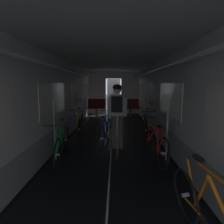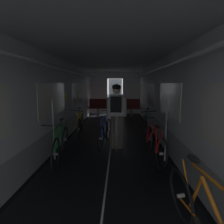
# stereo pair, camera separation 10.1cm
# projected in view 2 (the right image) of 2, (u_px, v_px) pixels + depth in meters

# --- Properties ---
(train_car_shell) EXTENTS (3.14, 12.34, 2.57)m
(train_car_shell) POSITION_uv_depth(u_px,v_px,m) (112.00, 85.00, 5.60)
(train_car_shell) COLOR black
(train_car_shell) RESTS_ON ground
(bench_seat_far_left) EXTENTS (0.98, 0.51, 0.95)m
(bench_seat_far_left) POSITION_uv_depth(u_px,v_px,m) (98.00, 106.00, 10.22)
(bench_seat_far_left) COLOR gray
(bench_seat_far_left) RESTS_ON ground
(bench_seat_far_right) EXTENTS (0.98, 0.51, 0.95)m
(bench_seat_far_right) POSITION_uv_depth(u_px,v_px,m) (131.00, 106.00, 10.16)
(bench_seat_far_right) COLOR gray
(bench_seat_far_right) RESTS_ON ground
(bicycle_teal) EXTENTS (0.44, 1.69, 0.95)m
(bicycle_teal) POSITION_uv_depth(u_px,v_px,m) (146.00, 125.00, 6.27)
(bicycle_teal) COLOR black
(bicycle_teal) RESTS_ON ground
(bicycle_green) EXTENTS (0.44, 1.69, 0.95)m
(bicycle_green) POSITION_uv_depth(u_px,v_px,m) (61.00, 144.00, 4.32)
(bicycle_green) COLOR black
(bicycle_green) RESTS_ON ground
(bicycle_yellow) EXTENTS (0.44, 1.69, 0.95)m
(bicycle_yellow) POSITION_uv_depth(u_px,v_px,m) (80.00, 124.00, 6.48)
(bicycle_yellow) COLOR black
(bicycle_yellow) RESTS_ON ground
(bicycle_orange) EXTENTS (0.49, 1.69, 0.95)m
(bicycle_orange) POSITION_uv_depth(u_px,v_px,m) (203.00, 220.00, 1.90)
(bicycle_orange) COLOR black
(bicycle_orange) RESTS_ON ground
(bicycle_red) EXTENTS (0.48, 1.69, 0.95)m
(bicycle_red) POSITION_uv_depth(u_px,v_px,m) (154.00, 144.00, 4.33)
(bicycle_red) COLOR black
(bicycle_red) RESTS_ON ground
(person_cyclist_aisle) EXTENTS (0.54, 0.41, 1.73)m
(person_cyclist_aisle) POSITION_uv_depth(u_px,v_px,m) (116.00, 109.00, 5.01)
(person_cyclist_aisle) COLOR brown
(person_cyclist_aisle) RESTS_ON ground
(bicycle_blue_in_aisle) EXTENTS (0.44, 1.68, 0.94)m
(bicycle_blue_in_aisle) POSITION_uv_depth(u_px,v_px,m) (105.00, 132.00, 5.38)
(bicycle_blue_in_aisle) COLOR black
(bicycle_blue_in_aisle) RESTS_ON ground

